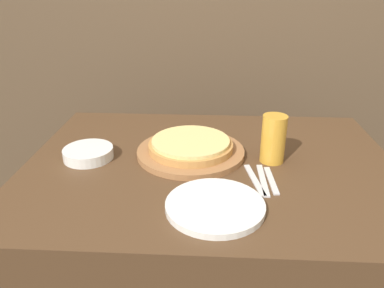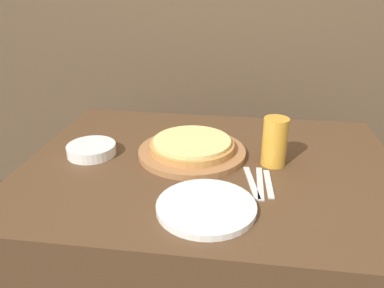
{
  "view_description": "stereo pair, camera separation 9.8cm",
  "coord_description": "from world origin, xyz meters",
  "px_view_note": "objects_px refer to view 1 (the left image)",
  "views": [
    {
      "loc": [
        -0.0,
        -1.1,
        1.33
      ],
      "look_at": [
        -0.07,
        0.05,
        0.8
      ],
      "focal_mm": 35.0,
      "sensor_mm": 36.0,
      "label": 1
    },
    {
      "loc": [
        0.09,
        -1.09,
        1.33
      ],
      "look_at": [
        -0.07,
        0.05,
        0.8
      ],
      "focal_mm": 35.0,
      "sensor_mm": 36.0,
      "label": 2
    }
  ],
  "objects_px": {
    "dinner_plate": "(217,206)",
    "beer_glass": "(275,137)",
    "spoon": "(273,180)",
    "dinner_knife": "(264,180)",
    "fork": "(256,180)",
    "pizza_on_board": "(192,148)",
    "side_bowl": "(90,153)"
  },
  "relations": [
    {
      "from": "beer_glass",
      "to": "side_bowl",
      "type": "relative_size",
      "value": 0.96
    },
    {
      "from": "dinner_plate",
      "to": "spoon",
      "type": "relative_size",
      "value": 1.64
    },
    {
      "from": "spoon",
      "to": "dinner_knife",
      "type": "bearing_deg",
      "value": 180.0
    },
    {
      "from": "side_bowl",
      "to": "fork",
      "type": "bearing_deg",
      "value": -12.57
    },
    {
      "from": "dinner_knife",
      "to": "spoon",
      "type": "bearing_deg",
      "value": 0.0
    },
    {
      "from": "beer_glass",
      "to": "dinner_knife",
      "type": "height_order",
      "value": "beer_glass"
    },
    {
      "from": "dinner_plate",
      "to": "dinner_knife",
      "type": "xyz_separation_m",
      "value": [
        0.14,
        0.16,
        -0.01
      ]
    },
    {
      "from": "side_bowl",
      "to": "spoon",
      "type": "distance_m",
      "value": 0.61
    },
    {
      "from": "dinner_plate",
      "to": "spoon",
      "type": "xyz_separation_m",
      "value": [
        0.17,
        0.16,
        -0.01
      ]
    },
    {
      "from": "dinner_plate",
      "to": "fork",
      "type": "distance_m",
      "value": 0.2
    },
    {
      "from": "dinner_plate",
      "to": "side_bowl",
      "type": "relative_size",
      "value": 1.6
    },
    {
      "from": "spoon",
      "to": "dinner_plate",
      "type": "bearing_deg",
      "value": -137.26
    },
    {
      "from": "pizza_on_board",
      "to": "dinner_knife",
      "type": "xyz_separation_m",
      "value": [
        0.23,
        -0.17,
        -0.02
      ]
    },
    {
      "from": "fork",
      "to": "pizza_on_board",
      "type": "bearing_deg",
      "value": 140.38
    },
    {
      "from": "pizza_on_board",
      "to": "fork",
      "type": "bearing_deg",
      "value": -39.62
    },
    {
      "from": "pizza_on_board",
      "to": "dinner_knife",
      "type": "bearing_deg",
      "value": -36.39
    },
    {
      "from": "dinner_plate",
      "to": "spoon",
      "type": "distance_m",
      "value": 0.23
    },
    {
      "from": "beer_glass",
      "to": "pizza_on_board",
      "type": "bearing_deg",
      "value": 173.37
    },
    {
      "from": "beer_glass",
      "to": "fork",
      "type": "relative_size",
      "value": 0.84
    },
    {
      "from": "dinner_plate",
      "to": "dinner_knife",
      "type": "bearing_deg",
      "value": 47.33
    },
    {
      "from": "side_bowl",
      "to": "spoon",
      "type": "relative_size",
      "value": 1.03
    },
    {
      "from": "beer_glass",
      "to": "fork",
      "type": "height_order",
      "value": "beer_glass"
    },
    {
      "from": "beer_glass",
      "to": "fork",
      "type": "bearing_deg",
      "value": -116.76
    },
    {
      "from": "dinner_plate",
      "to": "beer_glass",
      "type": "bearing_deg",
      "value": 57.31
    },
    {
      "from": "spoon",
      "to": "fork",
      "type": "bearing_deg",
      "value": 180.0
    },
    {
      "from": "fork",
      "to": "dinner_knife",
      "type": "relative_size",
      "value": 1.0
    },
    {
      "from": "side_bowl",
      "to": "fork",
      "type": "relative_size",
      "value": 0.88
    },
    {
      "from": "beer_glass",
      "to": "fork",
      "type": "distance_m",
      "value": 0.17
    },
    {
      "from": "side_bowl",
      "to": "spoon",
      "type": "xyz_separation_m",
      "value": [
        0.6,
        -0.12,
        -0.02
      ]
    },
    {
      "from": "side_bowl",
      "to": "dinner_knife",
      "type": "height_order",
      "value": "side_bowl"
    },
    {
      "from": "side_bowl",
      "to": "beer_glass",
      "type": "bearing_deg",
      "value": 1.36
    },
    {
      "from": "spoon",
      "to": "pizza_on_board",
      "type": "bearing_deg",
      "value": 146.42
    }
  ]
}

